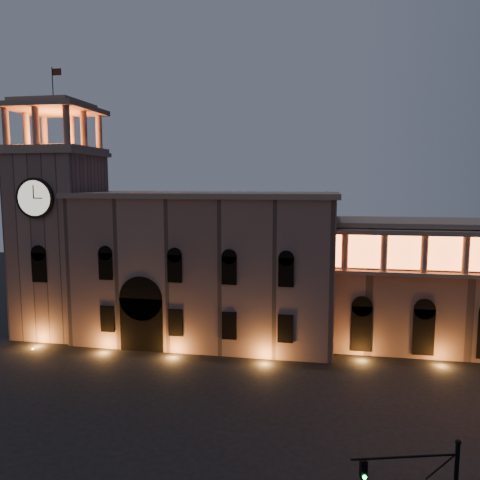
{
  "coord_description": "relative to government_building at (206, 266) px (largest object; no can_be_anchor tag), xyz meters",
  "views": [
    {
      "loc": [
        11.82,
        -31.67,
        18.72
      ],
      "look_at": [
        3.16,
        16.0,
        12.78
      ],
      "focal_mm": 35.0,
      "sensor_mm": 36.0,
      "label": 1
    }
  ],
  "objects": [
    {
      "name": "ground",
      "position": [
        2.08,
        -21.93,
        -8.77
      ],
      "size": [
        160.0,
        160.0,
        0.0
      ],
      "primitive_type": "plane",
      "color": "black",
      "rests_on": "ground"
    },
    {
      "name": "clock_tower",
      "position": [
        -18.42,
        -0.95,
        3.73
      ],
      "size": [
        9.8,
        9.8,
        32.4
      ],
      "color": "#806054",
      "rests_on": "ground"
    },
    {
      "name": "government_building",
      "position": [
        0.0,
        0.0,
        0.0
      ],
      "size": [
        30.8,
        12.8,
        17.6
      ],
      "color": "#806054",
      "rests_on": "ground"
    }
  ]
}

